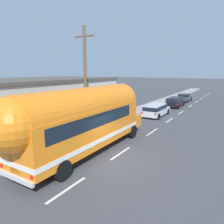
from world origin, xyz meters
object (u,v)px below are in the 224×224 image
car_second (175,101)px  car_third (184,97)px  utility_pole (85,80)px  car_lead (156,109)px  painted_bus (81,119)px

car_second → car_third: 6.31m
utility_pole → car_third: 23.66m
car_lead → car_third: bearing=90.0°
utility_pole → painted_bus: bearing=-55.1°
utility_pole → painted_bus: (2.69, -3.85, -2.12)m
car_lead → car_third: 13.88m
car_lead → car_second: bearing=88.8°
painted_bus → car_lead: (-0.06, 13.18, -1.51)m
utility_pole → car_second: utility_pole is taller
painted_bus → car_second: (0.10, 20.76, -1.51)m
utility_pole → painted_bus: size_ratio=0.71×
utility_pole → car_second: bearing=80.7°
car_third → utility_pole: bearing=-96.4°
painted_bus → car_second: size_ratio=2.56×
painted_bus → car_lead: size_ratio=2.56×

